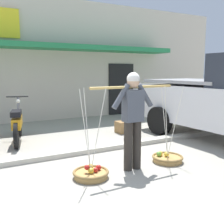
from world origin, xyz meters
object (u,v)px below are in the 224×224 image
Objects in this scene: fruit_basket_left_side at (167,158)px; wooden_crate at (124,127)px; motorcycle_second_in_row at (17,124)px; fruit_vendor at (133,115)px; fruit_basket_right_side at (91,173)px.

wooden_crate is at bearing 78.41° from fruit_basket_left_side.
fruit_vendor is at bearing -62.13° from motorcycle_second_in_row.
fruit_basket_left_side reaches higher than wooden_crate.
fruit_basket_left_side is 1.00× the size of fruit_basket_right_side.
fruit_basket_left_side is 3.65m from motorcycle_second_in_row.
motorcycle_second_in_row is at bearing 129.12° from fruit_basket_left_side.
fruit_vendor is at bearing -117.70° from wooden_crate.
motorcycle_second_in_row is at bearing 172.78° from wooden_crate.
wooden_crate is (1.30, 2.48, -0.82)m from fruit_vendor.
fruit_basket_right_side is 0.81× the size of motorcycle_second_in_row.
fruit_basket_right_side is 3.25m from wooden_crate.
fruit_vendor is 1.17× the size of fruit_basket_left_side.
fruit_basket_right_side is at bearing -179.35° from fruit_basket_left_side.
wooden_crate is at bearing 49.83° from fruit_basket_right_side.
motorcycle_second_in_row is at bearing 103.90° from fruit_basket_right_side.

